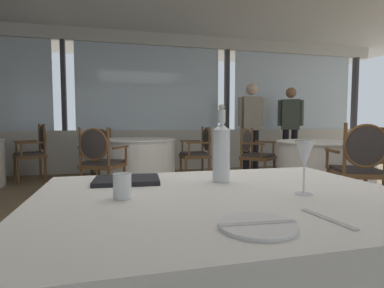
# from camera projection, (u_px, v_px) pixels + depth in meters

# --- Properties ---
(ground_plane) EXTENTS (13.88, 13.88, 0.00)m
(ground_plane) POSITION_uv_depth(u_px,v_px,m) (204.00, 244.00, 2.50)
(ground_plane) COLOR #756047
(window_wall_far) EXTENTS (10.68, 0.14, 2.84)m
(window_wall_far) POSITION_uv_depth(u_px,v_px,m) (151.00, 116.00, 6.29)
(window_wall_far) COLOR beige
(window_wall_far) RESTS_ON ground_plane
(foreground_table) EXTENTS (1.42, 1.08, 0.74)m
(foreground_table) POSITION_uv_depth(u_px,v_px,m) (225.00, 288.00, 1.17)
(foreground_table) COLOR white
(foreground_table) RESTS_ON ground_plane
(side_plate) EXTENTS (0.20, 0.20, 0.01)m
(side_plate) POSITION_uv_depth(u_px,v_px,m) (257.00, 225.00, 0.78)
(side_plate) COLOR white
(side_plate) RESTS_ON foreground_table
(butter_knife) EXTENTS (0.21, 0.03, 0.00)m
(butter_knife) POSITION_uv_depth(u_px,v_px,m) (257.00, 223.00, 0.78)
(butter_knife) COLOR silver
(butter_knife) RESTS_ON foreground_table
(dinner_fork) EXTENTS (0.04, 0.19, 0.00)m
(dinner_fork) POSITION_uv_depth(u_px,v_px,m) (328.00, 219.00, 0.84)
(dinner_fork) COLOR silver
(dinner_fork) RESTS_ON foreground_table
(water_bottle) EXTENTS (0.08, 0.08, 0.35)m
(water_bottle) POSITION_uv_depth(u_px,v_px,m) (221.00, 150.00, 1.37)
(water_bottle) COLOR white
(water_bottle) RESTS_ON foreground_table
(wine_glass) EXTENTS (0.07, 0.07, 0.20)m
(wine_glass) POSITION_uv_depth(u_px,v_px,m) (305.00, 156.00, 1.12)
(wine_glass) COLOR white
(wine_glass) RESTS_ON foreground_table
(water_tumbler) EXTENTS (0.06, 0.06, 0.09)m
(water_tumbler) POSITION_uv_depth(u_px,v_px,m) (122.00, 186.00, 1.07)
(water_tumbler) COLOR white
(water_tumbler) RESTS_ON foreground_table
(menu_book) EXTENTS (0.30, 0.23, 0.02)m
(menu_book) POSITION_uv_depth(u_px,v_px,m) (127.00, 180.00, 1.36)
(menu_book) COLOR black
(menu_book) RESTS_ON foreground_table
(background_table_0) EXTENTS (1.34, 1.34, 0.74)m
(background_table_0) POSITION_uv_depth(u_px,v_px,m) (324.00, 167.00, 4.31)
(background_table_0) COLOR white
(background_table_0) RESTS_ON ground_plane
(dining_chair_0_0) EXTENTS (0.54, 0.59, 0.94)m
(dining_chair_0_0) POSITION_uv_depth(u_px,v_px,m) (375.00, 152.00, 4.75)
(dining_chair_0_0) COLOR brown
(dining_chair_0_0) RESTS_ON ground_plane
(dining_chair_0_1) EXTENTS (0.66, 0.65, 0.92)m
(dining_chair_0_1) POSITION_uv_depth(u_px,v_px,m) (253.00, 151.00, 4.93)
(dining_chair_0_1) COLOR brown
(dining_chair_0_1) RESTS_ON ground_plane
(dining_chair_0_2) EXTENTS (0.63, 0.59, 1.01)m
(dining_chair_0_2) POSITION_uv_depth(u_px,v_px,m) (360.00, 162.00, 3.20)
(dining_chair_0_2) COLOR brown
(dining_chair_0_2) RESTS_ON ground_plane
(background_table_1) EXTENTS (1.30, 1.30, 0.74)m
(background_table_1) POSITION_uv_depth(u_px,v_px,m) (136.00, 161.00, 4.95)
(background_table_1) COLOR white
(background_table_1) RESTS_ON ground_plane
(dining_chair_1_0) EXTENTS (0.48, 0.54, 0.94)m
(dining_chair_1_0) POSITION_uv_depth(u_px,v_px,m) (199.00, 149.00, 5.21)
(dining_chair_1_0) COLOR brown
(dining_chair_1_0) RESTS_ON ground_plane
(dining_chair_1_1) EXTENTS (0.65, 0.63, 0.89)m
(dining_chair_1_1) POSITION_uv_depth(u_px,v_px,m) (104.00, 148.00, 5.70)
(dining_chair_1_1) COLOR brown
(dining_chair_1_1) RESTS_ON ground_plane
(dining_chair_1_2) EXTENTS (0.65, 0.63, 0.95)m
(dining_chair_1_2) POSITION_uv_depth(u_px,v_px,m) (100.00, 157.00, 3.90)
(dining_chair_1_2) COLOR brown
(dining_chair_1_2) RESTS_ON ground_plane
(dining_chair_3_1) EXTENTS (0.61, 0.64, 0.99)m
(dining_chair_3_1) POSITION_uv_depth(u_px,v_px,m) (35.00, 148.00, 5.18)
(dining_chair_3_1) COLOR brown
(dining_chair_3_1) RESTS_ON ground_plane
(diner_person_0) EXTENTS (0.53, 0.23, 1.75)m
(diner_person_0) POSITION_uv_depth(u_px,v_px,m) (251.00, 122.00, 5.84)
(diner_person_0) COLOR black
(diner_person_0) RESTS_ON ground_plane
(diner_person_1) EXTENTS (0.48, 0.34, 1.75)m
(diner_person_1) POSITION_uv_depth(u_px,v_px,m) (290.00, 123.00, 6.43)
(diner_person_1) COLOR black
(diner_person_1) RESTS_ON ground_plane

